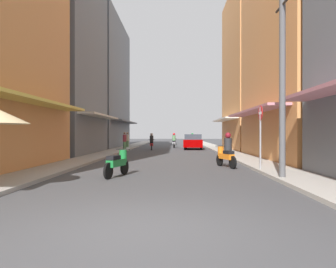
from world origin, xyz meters
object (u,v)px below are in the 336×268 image
(motorbike_silver, at_px, (174,141))
(pedestrian_crossing, at_px, (125,141))
(motorbike_red, at_px, (152,142))
(street_sign_no_entry, at_px, (260,129))
(motorbike_white, at_px, (192,140))
(pedestrian_midway, at_px, (127,140))
(utility_pole, at_px, (282,81))
(parked_car, at_px, (193,142))
(motorbike_green, at_px, (118,162))
(motorbike_orange, at_px, (226,152))

(motorbike_silver, relative_size, pedestrian_crossing, 1.09)
(motorbike_red, bearing_deg, street_sign_no_entry, -70.92)
(motorbike_white, relative_size, pedestrian_crossing, 1.09)
(pedestrian_midway, distance_m, utility_pole, 23.32)
(parked_car, height_order, utility_pole, utility_pole)
(motorbike_silver, distance_m, pedestrian_midway, 4.93)
(motorbike_silver, distance_m, parked_car, 3.43)
(pedestrian_midway, height_order, street_sign_no_entry, street_sign_no_entry)
(utility_pole, bearing_deg, street_sign_no_entry, 92.53)
(pedestrian_crossing, xyz_separation_m, pedestrian_midway, (-0.23, 3.18, -0.00))
(motorbike_white, xyz_separation_m, street_sign_no_entry, (1.40, -25.12, 1.01))
(motorbike_white, distance_m, utility_pole, 27.54)
(motorbike_silver, xyz_separation_m, street_sign_no_entry, (3.56, -20.59, 1.01))
(motorbike_red, xyz_separation_m, parked_car, (3.92, 1.50, 0.04))
(motorbike_silver, xyz_separation_m, parked_car, (1.87, -2.87, 0.04))
(motorbike_red, height_order, pedestrian_midway, pedestrian_midway)
(motorbike_red, relative_size, pedestrian_midway, 1.09)
(motorbike_green, height_order, utility_pole, utility_pole)
(pedestrian_crossing, bearing_deg, pedestrian_midway, 94.07)
(pedestrian_crossing, xyz_separation_m, street_sign_no_entry, (8.10, -16.17, 0.89))
(street_sign_no_entry, bearing_deg, motorbike_silver, 99.81)
(motorbike_orange, bearing_deg, motorbike_white, 90.74)
(motorbike_green, height_order, parked_car, parked_car)
(motorbike_white, bearing_deg, pedestrian_crossing, -126.82)
(motorbike_orange, xyz_separation_m, pedestrian_crossing, (-7.00, 14.56, 0.13))
(motorbike_green, distance_m, utility_pole, 6.23)
(motorbike_red, bearing_deg, motorbike_orange, -72.83)
(motorbike_white, height_order, pedestrian_crossing, pedestrian_crossing)
(pedestrian_crossing, distance_m, utility_pole, 20.32)
(utility_pole, xyz_separation_m, street_sign_no_entry, (-0.10, 2.26, -1.52))
(motorbike_green, relative_size, utility_pole, 0.28)
(pedestrian_crossing, height_order, pedestrian_midway, same)
(motorbike_white, bearing_deg, motorbike_orange, -89.26)
(motorbike_orange, xyz_separation_m, pedestrian_midway, (-7.23, 17.73, 0.13))
(motorbike_white, height_order, motorbike_silver, same)
(motorbike_white, xyz_separation_m, motorbike_silver, (-2.15, -4.53, 0.00))
(motorbike_orange, xyz_separation_m, parked_car, (-0.59, 16.10, 0.04))
(parked_car, distance_m, utility_pole, 20.21)
(motorbike_red, bearing_deg, pedestrian_crossing, -179.06)
(motorbike_silver, xyz_separation_m, utility_pole, (3.66, -22.85, 2.53))
(motorbike_red, xyz_separation_m, utility_pole, (5.71, -18.48, 2.53))
(motorbike_green, xyz_separation_m, parked_car, (3.75, 19.19, 0.24))
(motorbike_silver, height_order, parked_car, motorbike_silver)
(motorbike_green, bearing_deg, motorbike_orange, 35.45)
(motorbike_green, distance_m, motorbike_silver, 22.15)
(parked_car, height_order, street_sign_no_entry, street_sign_no_entry)
(motorbike_orange, xyz_separation_m, utility_pole, (1.20, -3.88, 2.53))
(motorbike_green, bearing_deg, utility_pole, -8.04)
(motorbike_red, bearing_deg, motorbike_silver, 64.87)
(motorbike_white, bearing_deg, utility_pole, -86.86)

